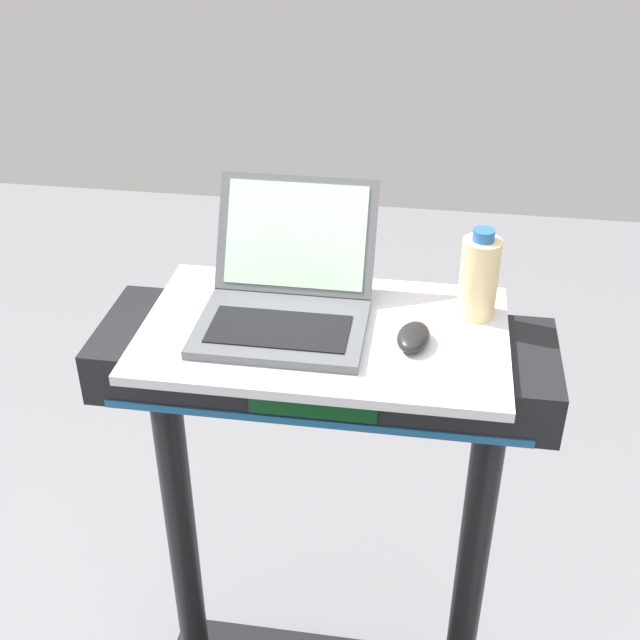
# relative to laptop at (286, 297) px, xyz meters

# --- Properties ---
(desk_board) EXTENTS (0.71, 0.43, 0.02)m
(desk_board) POSITION_rel_laptop_xyz_m (0.08, -0.03, -0.06)
(desk_board) COLOR silver
(desk_board) RESTS_ON treadmill_base
(laptop) EXTENTS (0.32, 0.36, 0.23)m
(laptop) POSITION_rel_laptop_xyz_m (0.00, 0.00, 0.00)
(laptop) COLOR #515459
(laptop) RESTS_ON desk_board
(computer_mouse) EXTENTS (0.07, 0.11, 0.03)m
(computer_mouse) POSITION_rel_laptop_xyz_m (0.25, -0.06, -0.03)
(computer_mouse) COLOR black
(computer_mouse) RESTS_ON desk_board
(water_bottle) EXTENTS (0.08, 0.08, 0.18)m
(water_bottle) POSITION_rel_laptop_xyz_m (0.37, 0.07, 0.04)
(water_bottle) COLOR beige
(water_bottle) RESTS_ON desk_board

